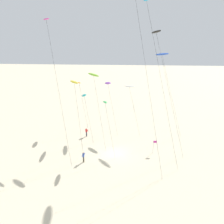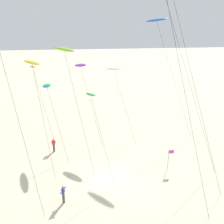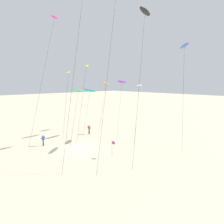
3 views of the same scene
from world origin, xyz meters
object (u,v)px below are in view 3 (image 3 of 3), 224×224
kite_teal (90,91)px  kite_orange (105,83)px  kite_black (145,12)px  kite_flyer_middle (43,140)px  kite_white (139,86)px  kite_green (78,91)px  kite_lime (86,66)px  kite_blue (184,46)px  marker_flag (113,146)px  kite_yellow (68,73)px  kite_magenta (54,19)px  kite_purple (122,82)px  kite_flyer_nearest (89,129)px

kite_teal → kite_orange: (-2.12, 5.57, 1.21)m
kite_teal → kite_black: (12.43, -0.14, 10.87)m
kite_flyer_middle → kite_white: bearing=65.2°
kite_green → kite_lime: bearing=125.3°
kite_blue → kite_orange: kite_blue is taller
kite_white → marker_flag: size_ratio=4.37×
kite_blue → kite_orange: 17.57m
kite_black → marker_flag: size_ratio=9.15×
kite_yellow → kite_magenta: bearing=-176.0°
kite_black → kite_magenta: bearing=-166.4°
kite_white → kite_orange: kite_orange is taller
kite_magenta → kite_black: 17.45m
kite_blue → kite_green: kite_blue is taller
kite_purple → kite_teal: kite_purple is taller
kite_magenta → kite_flyer_nearest: kite_magenta is taller
kite_purple → kite_orange: 6.19m
kite_lime → kite_green: 5.50m
kite_black → kite_flyer_middle: (-10.76, -10.03, -17.84)m
kite_flyer_middle → kite_flyer_nearest: bearing=98.1°
kite_black → kite_flyer_nearest: kite_black is taller
kite_magenta → kite_orange: bearing=76.5°
kite_yellow → kite_green: (5.24, -1.71, -2.72)m
kite_blue → kite_teal: (-14.45, -6.83, -6.90)m
kite_lime → marker_flag: 15.13m
kite_flyer_nearest → kite_white: bearing=29.5°
kite_green → marker_flag: (7.99, -0.44, -6.67)m
kite_teal → kite_flyer_nearest: (0.29, -0.54, -6.97)m
kite_teal → marker_flag: bearing=-26.1°
kite_lime → kite_white: size_ratio=1.34×
kite_magenta → kite_lime: bearing=15.0°
kite_lime → kite_blue: kite_blue is taller
kite_yellow → kite_black: (13.17, 3.83, 7.86)m
kite_blue → kite_flyer_nearest: size_ratio=9.16×
kite_blue → marker_flag: (-1.95, -12.96, -13.28)m
kite_green → kite_magenta: bearing=170.8°
kite_lime → kite_black: (10.21, 2.30, 6.77)m
kite_white → kite_black: (4.26, -4.06, 9.91)m
kite_blue → kite_flyer_middle: kite_blue is taller
kite_orange → kite_flyer_middle: kite_orange is taller
kite_magenta → kite_orange: size_ratio=2.19×
kite_purple → kite_yellow: (-4.66, -8.23, 1.49)m
kite_green → kite_flyer_nearest: kite_green is taller
kite_orange → kite_flyer_middle: 18.13m
kite_lime → kite_black: size_ratio=0.64×
kite_flyer_middle → marker_flag: marker_flag is taller
marker_flag → kite_orange: bearing=141.3°
kite_black → marker_flag: bearing=-89.4°
kite_orange → kite_black: bearing=-21.4°
kite_flyer_middle → marker_flag: bearing=20.5°
kite_green → kite_flyer_nearest: (-4.21, 5.15, -7.27)m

